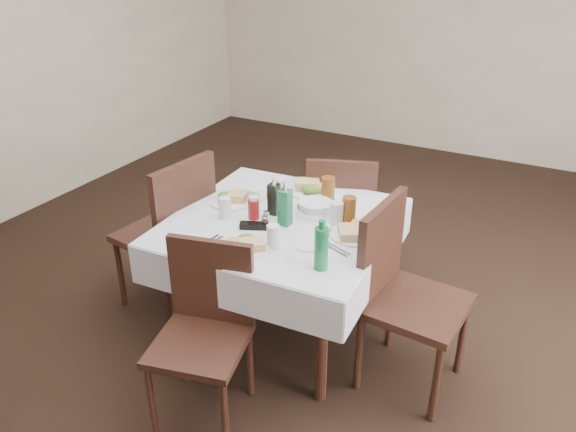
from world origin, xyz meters
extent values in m
plane|color=black|center=(0.00, 0.00, 0.00)|extent=(7.00, 7.00, 0.00)
cube|color=#B8AB98|center=(0.00, 3.50, 1.40)|extent=(6.00, 0.04, 2.80)
cylinder|color=black|center=(-0.63, -0.60, 0.36)|extent=(0.06, 0.06, 0.72)
cylinder|color=black|center=(-0.67, 0.25, 0.36)|extent=(0.06, 0.06, 0.72)
cylinder|color=black|center=(0.22, -0.56, 0.36)|extent=(0.06, 0.06, 0.72)
cylinder|color=black|center=(0.18, 0.30, 0.36)|extent=(0.06, 0.06, 0.72)
cube|color=black|center=(-0.23, -0.15, 0.73)|extent=(1.12, 1.12, 0.03)
cube|color=silver|center=(-0.23, -0.15, 0.76)|extent=(1.23, 1.23, 0.01)
cube|color=silver|center=(-0.26, 0.43, 0.65)|extent=(1.17, 0.07, 0.22)
cube|color=silver|center=(-0.20, -0.74, 0.65)|extent=(1.17, 0.07, 0.22)
cube|color=silver|center=(0.36, -0.12, 0.65)|extent=(0.07, 1.17, 0.22)
cube|color=silver|center=(-0.81, -0.18, 0.65)|extent=(0.07, 1.17, 0.22)
cube|color=black|center=(-0.18, 0.60, 0.45)|extent=(0.57, 0.57, 0.04)
cube|color=black|center=(-0.11, 0.41, 0.70)|extent=(0.43, 0.19, 0.48)
cylinder|color=black|center=(-0.07, 0.85, 0.23)|extent=(0.04, 0.04, 0.45)
cylinder|color=black|center=(0.07, 0.49, 0.23)|extent=(0.04, 0.04, 0.45)
cylinder|color=black|center=(-0.42, 0.72, 0.23)|extent=(0.04, 0.04, 0.45)
cylinder|color=black|center=(-0.29, 0.36, 0.23)|extent=(0.04, 0.04, 0.45)
cube|color=black|center=(-0.25, -0.93, 0.44)|extent=(0.51, 0.51, 0.04)
cube|color=black|center=(-0.30, -0.74, 0.67)|extent=(0.42, 0.14, 0.47)
cylinder|color=black|center=(-0.39, -1.15, 0.22)|extent=(0.03, 0.03, 0.44)
cylinder|color=black|center=(-0.47, -0.79, 0.22)|extent=(0.03, 0.03, 0.44)
cylinder|color=black|center=(-0.03, -1.06, 0.22)|extent=(0.03, 0.03, 0.44)
cylinder|color=black|center=(-0.11, -0.70, 0.22)|extent=(0.03, 0.03, 0.44)
cube|color=black|center=(0.59, -0.21, 0.49)|extent=(0.52, 0.52, 0.04)
cube|color=black|center=(0.37, -0.19, 0.75)|extent=(0.08, 0.48, 0.52)
cylinder|color=black|center=(0.77, -0.43, 0.25)|extent=(0.04, 0.04, 0.49)
cylinder|color=black|center=(0.36, -0.40, 0.25)|extent=(0.04, 0.04, 0.49)
cylinder|color=black|center=(0.81, -0.02, 0.25)|extent=(0.04, 0.04, 0.49)
cylinder|color=black|center=(0.40, 0.01, 0.25)|extent=(0.04, 0.04, 0.49)
cube|color=black|center=(-1.03, -0.23, 0.50)|extent=(0.54, 0.54, 0.04)
cube|color=black|center=(-0.81, -0.25, 0.76)|extent=(0.11, 0.49, 0.53)
cylinder|color=black|center=(-1.21, 0.01, 0.25)|extent=(0.04, 0.04, 0.50)
cylinder|color=black|center=(-0.80, -0.04, 0.25)|extent=(0.04, 0.04, 0.50)
cylinder|color=black|center=(-1.27, -0.41, 0.25)|extent=(0.04, 0.04, 0.50)
cylinder|color=black|center=(-0.85, -0.46, 0.25)|extent=(0.04, 0.04, 0.50)
cylinder|color=white|center=(-0.23, 0.26, 0.77)|extent=(0.29, 0.29, 0.02)
cube|color=tan|center=(-0.28, 0.28, 0.80)|extent=(0.19, 0.18, 0.05)
cube|color=#D3964C|center=(-0.18, 0.27, 0.80)|extent=(0.11, 0.09, 0.04)
ellipsoid|color=#2C6022|center=(-0.22, 0.21, 0.80)|extent=(0.11, 0.10, 0.05)
cylinder|color=white|center=(-0.24, -0.52, 0.77)|extent=(0.25, 0.25, 0.01)
cube|color=tan|center=(-0.20, -0.52, 0.80)|extent=(0.16, 0.16, 0.04)
cube|color=#D3964C|center=(-0.28, -0.53, 0.79)|extent=(0.10, 0.09, 0.03)
ellipsoid|color=#2C6022|center=(-0.25, -0.48, 0.80)|extent=(0.09, 0.08, 0.04)
cylinder|color=white|center=(0.20, -0.13, 0.77)|extent=(0.27, 0.27, 0.01)
cube|color=tan|center=(0.19, -0.18, 0.80)|extent=(0.16, 0.17, 0.04)
cube|color=#D3964C|center=(0.19, -0.09, 0.79)|extent=(0.08, 0.10, 0.03)
ellipsoid|color=#2C6022|center=(0.25, -0.13, 0.80)|extent=(0.10, 0.09, 0.04)
cylinder|color=white|center=(-0.59, -0.10, 0.77)|extent=(0.26, 0.26, 0.01)
cube|color=tan|center=(-0.57, -0.06, 0.80)|extent=(0.14, 0.16, 0.04)
cube|color=#D3964C|center=(-0.59, -0.14, 0.79)|extent=(0.07, 0.09, 0.03)
ellipsoid|color=#2C6022|center=(-0.63, -0.09, 0.80)|extent=(0.10, 0.09, 0.04)
cylinder|color=white|center=(-0.49, 0.07, 0.77)|extent=(0.15, 0.15, 0.01)
cylinder|color=white|center=(0.04, -0.35, 0.77)|extent=(0.14, 0.14, 0.01)
cylinder|color=silver|center=(-0.36, 0.08, 0.83)|extent=(0.07, 0.07, 0.14)
cylinder|color=silver|center=(-0.12, -0.44, 0.82)|extent=(0.06, 0.06, 0.12)
cylinder|color=silver|center=(0.07, -0.07, 0.83)|extent=(0.07, 0.07, 0.14)
cylinder|color=silver|center=(-0.51, -0.28, 0.82)|extent=(0.07, 0.07, 0.12)
cylinder|color=brown|center=(-0.08, 0.15, 0.85)|extent=(0.08, 0.08, 0.17)
cylinder|color=brown|center=(0.12, -0.02, 0.84)|extent=(0.08, 0.08, 0.16)
cylinder|color=silver|center=(-0.10, 0.01, 0.78)|extent=(0.21, 0.21, 0.04)
cylinder|color=silver|center=(-0.10, 0.01, 0.81)|extent=(0.19, 0.19, 0.04)
cube|color=black|center=(-0.30, -0.11, 0.85)|extent=(0.06, 0.06, 0.18)
cone|color=silver|center=(-0.30, -0.11, 0.97)|extent=(0.03, 0.03, 0.05)
cube|color=#186F40|center=(-0.18, -0.19, 0.86)|extent=(0.06, 0.06, 0.20)
cone|color=silver|center=(-0.18, -0.19, 0.99)|extent=(0.03, 0.03, 0.06)
cylinder|color=maroon|center=(-0.37, -0.21, 0.82)|extent=(0.06, 0.06, 0.11)
cylinder|color=white|center=(-0.37, -0.21, 0.89)|extent=(0.05, 0.05, 0.02)
cylinder|color=white|center=(-0.28, -0.22, 0.79)|extent=(0.03, 0.03, 0.06)
cylinder|color=silver|center=(-0.28, -0.22, 0.82)|extent=(0.03, 0.03, 0.01)
cylinder|color=#45331C|center=(-0.26, -0.27, 0.79)|extent=(0.03, 0.03, 0.06)
cylinder|color=silver|center=(-0.26, -0.27, 0.82)|extent=(0.03, 0.03, 0.01)
cylinder|color=white|center=(-0.46, -0.05, 0.77)|extent=(0.13, 0.13, 0.01)
cylinder|color=white|center=(-0.46, -0.05, 0.82)|extent=(0.08, 0.08, 0.09)
cylinder|color=black|center=(-0.46, -0.05, 0.85)|extent=(0.07, 0.07, 0.01)
torus|color=white|center=(-0.42, -0.02, 0.82)|extent=(0.05, 0.05, 0.06)
cube|color=black|center=(-0.31, -0.31, 0.78)|extent=(0.16, 0.11, 0.03)
cylinder|color=#186F40|center=(0.18, -0.51, 0.87)|extent=(0.07, 0.07, 0.21)
cylinder|color=#186F40|center=(0.18, -0.51, 1.00)|extent=(0.03, 0.03, 0.04)
cube|color=white|center=(0.04, -0.18, 0.78)|extent=(0.09, 0.07, 0.04)
cube|color=#FFA1C9|center=(0.04, -0.18, 0.79)|extent=(0.07, 0.05, 0.02)
cube|color=silver|center=(-0.14, 0.19, 0.77)|extent=(0.02, 0.19, 0.01)
cube|color=silver|center=(-0.11, 0.19, 0.77)|extent=(0.02, 0.19, 0.01)
cube|color=silver|center=(-0.41, -0.57, 0.77)|extent=(0.03, 0.19, 0.01)
cube|color=silver|center=(-0.44, -0.57, 0.77)|extent=(0.03, 0.19, 0.01)
cube|color=silver|center=(0.18, -0.33, 0.77)|extent=(0.15, 0.07, 0.01)
cube|color=silver|center=(0.19, -0.31, 0.77)|extent=(0.15, 0.07, 0.01)
cube|color=silver|center=(-0.58, 0.04, 0.77)|extent=(0.16, 0.02, 0.01)
cube|color=silver|center=(-0.58, 0.02, 0.77)|extent=(0.16, 0.02, 0.01)
camera|label=1|loc=(1.11, -2.58, 2.18)|focal=35.00mm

